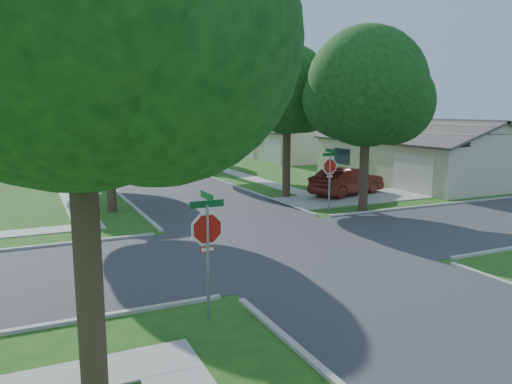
{
  "coord_description": "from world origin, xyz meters",
  "views": [
    {
      "loc": [
        -8.28,
        -15.03,
        4.78
      ],
      "look_at": [
        -0.17,
        2.48,
        1.6
      ],
      "focal_mm": 35.0,
      "sensor_mm": 36.0,
      "label": 1
    }
  ],
  "objects_px": {
    "tree_e_far": "(167,98)",
    "tree_w_near": "(107,80)",
    "tree_e_mid": "(212,90)",
    "tree_sw_corner": "(78,8)",
    "stop_sign_sw": "(207,234)",
    "car_curb_west": "(77,149)",
    "house_ne_near": "(419,159)",
    "tree_w_far": "(66,102)",
    "car_curb_east": "(140,154)",
    "tree_w_mid": "(80,84)",
    "house_ne_far": "(291,143)",
    "car_driveway": "(347,181)",
    "tree_e_near": "(288,94)",
    "tree_ne_corner": "(368,92)",
    "stop_sign_ne": "(330,169)"
  },
  "relations": [
    {
      "from": "stop_sign_sw",
      "to": "house_ne_far",
      "type": "xyz_separation_m",
      "value": [
        20.69,
        33.7,
        -0.51
      ]
    },
    {
      "from": "tree_w_mid",
      "to": "tree_e_far",
      "type": "bearing_deg",
      "value": 54.15
    },
    {
      "from": "stop_sign_sw",
      "to": "car_curb_west",
      "type": "bearing_deg",
      "value": 88.17
    },
    {
      "from": "tree_e_far",
      "to": "tree_ne_corner",
      "type": "height_order",
      "value": "tree_e_far"
    },
    {
      "from": "tree_e_far",
      "to": "tree_ne_corner",
      "type": "xyz_separation_m",
      "value": [
        1.61,
        -29.8,
        -0.39
      ]
    },
    {
      "from": "tree_sw_corner",
      "to": "stop_sign_sw",
      "type": "bearing_deg",
      "value": 39.97
    },
    {
      "from": "tree_e_mid",
      "to": "tree_sw_corner",
      "type": "relative_size",
      "value": 0.96
    },
    {
      "from": "tree_e_near",
      "to": "car_curb_west",
      "type": "distance_m",
      "value": 34.53
    },
    {
      "from": "tree_w_near",
      "to": "car_curb_west",
      "type": "relative_size",
      "value": 2.19
    },
    {
      "from": "tree_w_far",
      "to": "house_ne_far",
      "type": "bearing_deg",
      "value": -13.64
    },
    {
      "from": "car_driveway",
      "to": "stop_sign_ne",
      "type": "bearing_deg",
      "value": 117.84
    },
    {
      "from": "house_ne_near",
      "to": "house_ne_far",
      "type": "distance_m",
      "value": 18.0
    },
    {
      "from": "tree_ne_corner",
      "to": "car_driveway",
      "type": "distance_m",
      "value": 6.44
    },
    {
      "from": "stop_sign_sw",
      "to": "tree_w_near",
      "type": "xyz_separation_m",
      "value": [
        0.06,
        13.71,
        4.08
      ]
    },
    {
      "from": "tree_e_near",
      "to": "tree_sw_corner",
      "type": "height_order",
      "value": "tree_sw_corner"
    },
    {
      "from": "tree_e_mid",
      "to": "tree_ne_corner",
      "type": "distance_m",
      "value": 16.89
    },
    {
      "from": "tree_e_mid",
      "to": "car_curb_west",
      "type": "xyz_separation_m",
      "value": [
        -7.96,
        21.22,
        -5.66
      ]
    },
    {
      "from": "car_curb_west",
      "to": "tree_e_near",
      "type": "bearing_deg",
      "value": 105.62
    },
    {
      "from": "car_curb_east",
      "to": "tree_e_far",
      "type": "bearing_deg",
      "value": 41.7
    },
    {
      "from": "stop_sign_sw",
      "to": "car_curb_west",
      "type": "xyz_separation_m",
      "value": [
        1.5,
        46.93,
        -1.44
      ]
    },
    {
      "from": "tree_w_mid",
      "to": "tree_e_near",
      "type": "bearing_deg",
      "value": -51.95
    },
    {
      "from": "tree_w_far",
      "to": "car_curb_east",
      "type": "relative_size",
      "value": 1.75
    },
    {
      "from": "tree_e_near",
      "to": "tree_w_mid",
      "type": "relative_size",
      "value": 0.87
    },
    {
      "from": "car_curb_east",
      "to": "tree_w_mid",
      "type": "bearing_deg",
      "value": -125.27
    },
    {
      "from": "tree_e_mid",
      "to": "tree_ne_corner",
      "type": "bearing_deg",
      "value": -84.55
    },
    {
      "from": "tree_sw_corner",
      "to": "car_curb_west",
      "type": "xyz_separation_m",
      "value": [
        4.24,
        49.22,
        -5.67
      ]
    },
    {
      "from": "stop_sign_ne",
      "to": "house_ne_far",
      "type": "xyz_separation_m",
      "value": [
        11.29,
        24.3,
        -0.51
      ]
    },
    {
      "from": "tree_ne_corner",
      "to": "car_curb_east",
      "type": "height_order",
      "value": "tree_ne_corner"
    },
    {
      "from": "stop_sign_sw",
      "to": "car_curb_east",
      "type": "height_order",
      "value": "stop_sign_sw"
    },
    {
      "from": "house_ne_near",
      "to": "car_curb_east",
      "type": "height_order",
      "value": "house_ne_near"
    },
    {
      "from": "tree_e_mid",
      "to": "tree_sw_corner",
      "type": "distance_m",
      "value": 30.54
    },
    {
      "from": "tree_e_far",
      "to": "tree_w_near",
      "type": "xyz_separation_m",
      "value": [
        -9.4,
        -25.0,
        0.14
      ]
    },
    {
      "from": "tree_e_far",
      "to": "car_driveway",
      "type": "relative_size",
      "value": 1.8
    },
    {
      "from": "tree_e_mid",
      "to": "car_curb_east",
      "type": "relative_size",
      "value": 2.0
    },
    {
      "from": "tree_w_far",
      "to": "tree_sw_corner",
      "type": "height_order",
      "value": "tree_sw_corner"
    },
    {
      "from": "tree_e_mid",
      "to": "tree_sw_corner",
      "type": "height_order",
      "value": "tree_sw_corner"
    },
    {
      "from": "stop_sign_sw",
      "to": "tree_w_mid",
      "type": "xyz_separation_m",
      "value": [
        0.06,
        25.71,
        4.46
      ]
    },
    {
      "from": "tree_ne_corner",
      "to": "house_ne_near",
      "type": "relative_size",
      "value": 0.64
    },
    {
      "from": "stop_sign_sw",
      "to": "tree_e_mid",
      "type": "distance_m",
      "value": 27.71
    },
    {
      "from": "tree_e_mid",
      "to": "tree_e_far",
      "type": "xyz_separation_m",
      "value": [
        -0.0,
        13.0,
        -0.27
      ]
    },
    {
      "from": "tree_w_mid",
      "to": "car_driveway",
      "type": "relative_size",
      "value": 1.97
    },
    {
      "from": "house_ne_near",
      "to": "house_ne_far",
      "type": "height_order",
      "value": "same"
    },
    {
      "from": "tree_e_near",
      "to": "house_ne_near",
      "type": "relative_size",
      "value": 0.61
    },
    {
      "from": "stop_sign_ne",
      "to": "tree_sw_corner",
      "type": "relative_size",
      "value": 0.31
    },
    {
      "from": "tree_sw_corner",
      "to": "house_ne_near",
      "type": "xyz_separation_m",
      "value": [
        23.43,
        17.99,
        -4.75
      ]
    },
    {
      "from": "tree_w_near",
      "to": "tree_w_far",
      "type": "xyz_separation_m",
      "value": [
        -0.01,
        25.0,
        -0.61
      ]
    },
    {
      "from": "tree_ne_corner",
      "to": "car_driveway",
      "type": "height_order",
      "value": "tree_ne_corner"
    },
    {
      "from": "tree_w_near",
      "to": "tree_ne_corner",
      "type": "height_order",
      "value": "tree_w_near"
    },
    {
      "from": "car_curb_west",
      "to": "tree_e_far",
      "type": "bearing_deg",
      "value": 136.22
    },
    {
      "from": "tree_e_mid",
      "to": "tree_w_near",
      "type": "distance_m",
      "value": 15.25
    }
  ]
}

